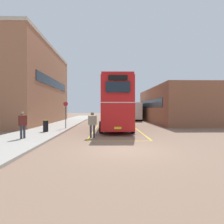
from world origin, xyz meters
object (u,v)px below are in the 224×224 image
(bus_stop_sign, at_px, (66,112))
(pedestrian_waiting_near, at_px, (23,123))
(double_decker_bus, at_px, (116,104))
(pedestrian_boarding, at_px, (92,123))
(single_deck_bus, at_px, (134,111))
(litter_bin, at_px, (46,126))

(bus_stop_sign, bearing_deg, pedestrian_waiting_near, -101.51)
(double_decker_bus, bearing_deg, pedestrian_boarding, -109.11)
(double_decker_bus, distance_m, single_deck_bus, 16.79)
(bus_stop_sign, bearing_deg, single_deck_bus, 61.35)
(pedestrian_boarding, bearing_deg, pedestrian_waiting_near, -165.21)
(pedestrian_boarding, distance_m, bus_stop_sign, 6.36)
(double_decker_bus, relative_size, pedestrian_waiting_near, 5.93)
(litter_bin, distance_m, bus_stop_sign, 3.35)
(double_decker_bus, relative_size, pedestrian_boarding, 5.60)
(single_deck_bus, relative_size, bus_stop_sign, 3.57)
(pedestrian_boarding, bearing_deg, single_deck_bus, 74.93)
(double_decker_bus, bearing_deg, bus_stop_sign, 178.59)
(single_deck_bus, bearing_deg, pedestrian_waiting_near, -114.02)
(pedestrian_boarding, bearing_deg, double_decker_bus, 70.89)
(pedestrian_waiting_near, distance_m, litter_bin, 3.78)
(bus_stop_sign, bearing_deg, litter_bin, -109.07)
(pedestrian_boarding, xyz_separation_m, litter_bin, (-4.01, 2.59, -0.43))
(single_deck_bus, bearing_deg, litter_bin, -117.25)
(pedestrian_boarding, height_order, bus_stop_sign, bus_stop_sign)
(pedestrian_boarding, xyz_separation_m, bus_stop_sign, (-2.98, 5.59, 0.64))
(pedestrian_waiting_near, bearing_deg, single_deck_bus, 65.98)
(double_decker_bus, xyz_separation_m, pedestrian_boarding, (-1.89, -5.47, -1.46))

